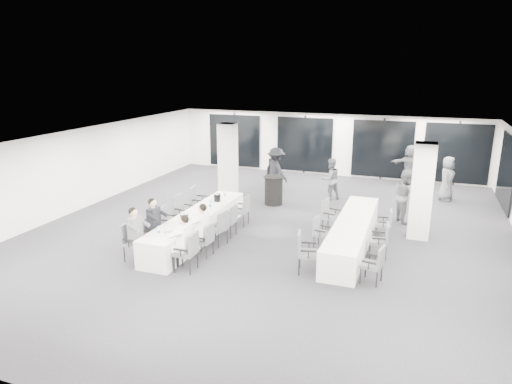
% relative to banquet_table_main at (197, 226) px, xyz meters
% --- Properties ---
extents(room, '(14.04, 16.04, 2.84)m').
position_rel_banquet_table_main_xyz_m(room, '(2.74, 2.39, 1.01)').
color(room, '#24242A').
rests_on(room, ground).
extents(column_left, '(0.60, 0.60, 2.80)m').
position_rel_banquet_table_main_xyz_m(column_left, '(-0.94, 4.48, 1.02)').
color(column_left, silver).
rests_on(column_left, floor).
extents(column_right, '(0.60, 0.60, 2.80)m').
position_rel_banquet_table_main_xyz_m(column_right, '(6.06, 2.28, 1.02)').
color(column_right, silver).
rests_on(column_right, floor).
extents(banquet_table_main, '(0.90, 5.00, 0.75)m').
position_rel_banquet_table_main_xyz_m(banquet_table_main, '(0.00, 0.00, 0.00)').
color(banquet_table_main, silver).
rests_on(banquet_table_main, floor).
extents(banquet_table_side, '(0.90, 5.00, 0.75)m').
position_rel_banquet_table_main_xyz_m(banquet_table_side, '(4.34, 0.89, 0.00)').
color(banquet_table_side, silver).
rests_on(banquet_table_side, floor).
extents(cocktail_table, '(0.74, 0.74, 1.03)m').
position_rel_banquet_table_main_xyz_m(cocktail_table, '(1.06, 3.98, 0.15)').
color(cocktail_table, black).
rests_on(cocktail_table, floor).
extents(chair_main_left_near, '(0.53, 0.59, 0.99)m').
position_rel_banquet_table_main_xyz_m(chair_main_left_near, '(-0.84, -1.98, 0.19)').
color(chair_main_left_near, '#4B4D52').
rests_on(chair_main_left_near, floor).
extents(chair_main_left_second, '(0.46, 0.51, 0.87)m').
position_rel_banquet_table_main_xyz_m(chair_main_left_second, '(-0.83, -1.11, 0.12)').
color(chair_main_left_second, '#4B4D52').
rests_on(chair_main_left_second, floor).
extents(chair_main_left_mid, '(0.53, 0.57, 0.93)m').
position_rel_banquet_table_main_xyz_m(chair_main_left_mid, '(-0.83, -0.24, 0.16)').
color(chair_main_left_mid, '#4B4D52').
rests_on(chair_main_left_mid, floor).
extents(chair_main_left_fourth, '(0.57, 0.62, 1.03)m').
position_rel_banquet_table_main_xyz_m(chair_main_left_fourth, '(-0.84, 0.66, 0.21)').
color(chair_main_left_fourth, '#4B4D52').
rests_on(chair_main_left_fourth, floor).
extents(chair_main_left_far, '(0.60, 0.64, 1.04)m').
position_rel_banquet_table_main_xyz_m(chair_main_left_far, '(-0.84, 1.69, 0.22)').
color(chair_main_left_far, '#4B4D52').
rests_on(chair_main_left_far, floor).
extents(chair_main_right_near, '(0.51, 0.57, 0.99)m').
position_rel_banquet_table_main_xyz_m(chair_main_right_near, '(0.84, -2.08, 0.19)').
color(chair_main_right_near, '#4B4D52').
rests_on(chair_main_right_near, floor).
extents(chair_main_right_second, '(0.47, 0.52, 0.88)m').
position_rel_banquet_table_main_xyz_m(chair_main_right_second, '(0.83, -1.11, 0.13)').
color(chair_main_right_second, '#4B4D52').
rests_on(chair_main_right_second, floor).
extents(chair_main_right_mid, '(0.59, 0.62, 0.99)m').
position_rel_banquet_table_main_xyz_m(chair_main_right_mid, '(0.83, -0.28, 0.19)').
color(chair_main_right_mid, '#4B4D52').
rests_on(chair_main_right_mid, floor).
extents(chair_main_right_fourth, '(0.49, 0.55, 0.95)m').
position_rel_banquet_table_main_xyz_m(chair_main_right_fourth, '(0.83, 0.45, 0.16)').
color(chair_main_right_fourth, '#4B4D52').
rests_on(chair_main_right_fourth, floor).
extents(chair_main_right_far, '(0.48, 0.54, 0.95)m').
position_rel_banquet_table_main_xyz_m(chair_main_right_far, '(0.83, 1.49, 0.17)').
color(chair_main_right_far, '#4B4D52').
rests_on(chair_main_right_far, floor).
extents(chair_side_left_near, '(0.61, 0.64, 1.02)m').
position_rel_banquet_table_main_xyz_m(chair_side_left_near, '(3.50, -1.17, 0.21)').
color(chair_side_left_near, '#4B4D52').
rests_on(chair_side_left_near, floor).
extents(chair_side_left_mid, '(0.49, 0.53, 0.86)m').
position_rel_banquet_table_main_xyz_m(chair_side_left_mid, '(3.52, 0.52, 0.12)').
color(chair_side_left_mid, '#4B4D52').
rests_on(chair_side_left_mid, floor).
extents(chair_side_left_far, '(0.59, 0.62, 0.99)m').
position_rel_banquet_table_main_xyz_m(chair_side_left_far, '(3.51, 1.87, 0.19)').
color(chair_side_left_far, '#4B4D52').
rests_on(chair_side_left_far, floor).
extents(chair_side_right_near, '(0.54, 0.57, 0.91)m').
position_rel_banquet_table_main_xyz_m(chair_side_right_near, '(5.17, -1.20, 0.14)').
color(chair_side_right_near, '#4B4D52').
rests_on(chair_side_right_near, floor).
extents(chair_side_right_mid, '(0.53, 0.57, 0.94)m').
position_rel_banquet_table_main_xyz_m(chair_side_right_mid, '(5.17, 0.37, 0.16)').
color(chair_side_right_mid, '#4B4D52').
rests_on(chair_side_right_mid, floor).
extents(chair_side_right_far, '(0.47, 0.52, 0.86)m').
position_rel_banquet_table_main_xyz_m(chair_side_right_far, '(5.17, 1.84, 0.12)').
color(chair_side_right_far, '#4B4D52').
rests_on(chair_side_right_far, floor).
extents(seated_guest_a, '(0.50, 0.38, 1.44)m').
position_rel_banquet_table_main_xyz_m(seated_guest_a, '(-0.67, -1.99, 0.44)').
color(seated_guest_a, '#575A5E').
rests_on(seated_guest_a, floor).
extents(seated_guest_b, '(0.50, 0.38, 1.44)m').
position_rel_banquet_table_main_xyz_m(seated_guest_b, '(-0.67, -1.11, 0.44)').
color(seated_guest_b, black).
rests_on(seated_guest_b, floor).
extents(seated_guest_c, '(0.50, 0.38, 1.44)m').
position_rel_banquet_table_main_xyz_m(seated_guest_c, '(0.67, -2.08, 0.44)').
color(seated_guest_c, white).
rests_on(seated_guest_c, floor).
extents(seated_guest_d, '(0.50, 0.38, 1.44)m').
position_rel_banquet_table_main_xyz_m(seated_guest_d, '(0.67, -1.11, 0.44)').
color(seated_guest_d, white).
rests_on(seated_guest_d, floor).
extents(standing_guest_a, '(0.79, 0.81, 1.74)m').
position_rel_banquet_table_main_xyz_m(standing_guest_a, '(0.28, 6.28, 0.49)').
color(standing_guest_a, black).
rests_on(standing_guest_a, floor).
extents(standing_guest_b, '(0.98, 0.96, 1.77)m').
position_rel_banquet_table_main_xyz_m(standing_guest_b, '(2.85, 5.32, 0.51)').
color(standing_guest_b, '#575A5E').
rests_on(standing_guest_b, floor).
extents(standing_guest_c, '(1.51, 1.33, 2.10)m').
position_rel_banquet_table_main_xyz_m(standing_guest_c, '(0.73, 5.28, 0.67)').
color(standing_guest_c, black).
rests_on(standing_guest_c, floor).
extents(standing_guest_e, '(0.76, 1.01, 1.87)m').
position_rel_banquet_table_main_xyz_m(standing_guest_e, '(6.96, 6.71, 0.56)').
color(standing_guest_e, '#575A5E').
rests_on(standing_guest_e, floor).
extents(standing_guest_f, '(1.87, 0.89, 1.96)m').
position_rel_banquet_table_main_xyz_m(standing_guest_f, '(5.57, 8.48, 0.61)').
color(standing_guest_f, '#575A5E').
rests_on(standing_guest_f, floor).
extents(standing_guest_g, '(0.93, 0.96, 2.05)m').
position_rel_banquet_table_main_xyz_m(standing_guest_g, '(-2.31, 7.11, 0.65)').
color(standing_guest_g, black).
rests_on(standing_guest_g, floor).
extents(standing_guest_h, '(0.94, 1.08, 1.92)m').
position_rel_banquet_table_main_xyz_m(standing_guest_h, '(5.59, 3.62, 0.59)').
color(standing_guest_h, '#575A5E').
rests_on(standing_guest_h, floor).
extents(ice_bucket_near, '(0.22, 0.22, 0.25)m').
position_rel_banquet_table_main_xyz_m(ice_bucket_near, '(0.06, -0.85, 0.50)').
color(ice_bucket_near, black).
rests_on(ice_bucket_near, banquet_table_main).
extents(ice_bucket_far, '(0.21, 0.21, 0.24)m').
position_rel_banquet_table_main_xyz_m(ice_bucket_far, '(0.04, 1.32, 0.49)').
color(ice_bucket_far, black).
rests_on(ice_bucket_far, banquet_table_main).
extents(water_bottle_a, '(0.07, 0.07, 0.23)m').
position_rel_banquet_table_main_xyz_m(water_bottle_a, '(-0.10, -1.89, 0.49)').
color(water_bottle_a, silver).
rests_on(water_bottle_a, banquet_table_main).
extents(water_bottle_b, '(0.08, 0.08, 0.24)m').
position_rel_banquet_table_main_xyz_m(water_bottle_b, '(0.16, 0.56, 0.50)').
color(water_bottle_b, silver).
rests_on(water_bottle_b, banquet_table_main).
extents(water_bottle_c, '(0.06, 0.06, 0.20)m').
position_rel_banquet_table_main_xyz_m(water_bottle_c, '(0.07, 1.86, 0.47)').
color(water_bottle_c, silver).
rests_on(water_bottle_c, banquet_table_main).
extents(plate_a, '(0.20, 0.20, 0.03)m').
position_rel_banquet_table_main_xyz_m(plate_a, '(-0.03, -1.69, 0.39)').
color(plate_a, white).
rests_on(plate_a, banquet_table_main).
extents(plate_b, '(0.21, 0.21, 0.03)m').
position_rel_banquet_table_main_xyz_m(plate_b, '(0.07, -1.59, 0.39)').
color(plate_b, white).
rests_on(plate_b, banquet_table_main).
extents(plate_c, '(0.18, 0.18, 0.03)m').
position_rel_banquet_table_main_xyz_m(plate_c, '(0.09, -0.59, 0.39)').
color(plate_c, white).
rests_on(plate_c, banquet_table_main).
extents(wine_glass, '(0.08, 0.08, 0.21)m').
position_rel_banquet_table_main_xyz_m(wine_glass, '(0.27, -2.18, 0.53)').
color(wine_glass, silver).
rests_on(wine_glass, banquet_table_main).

